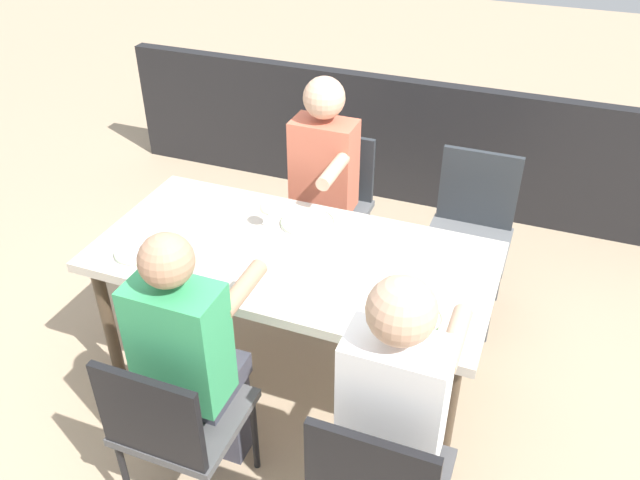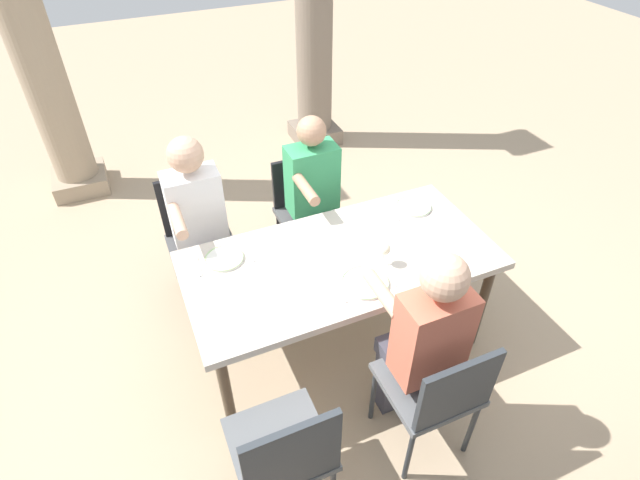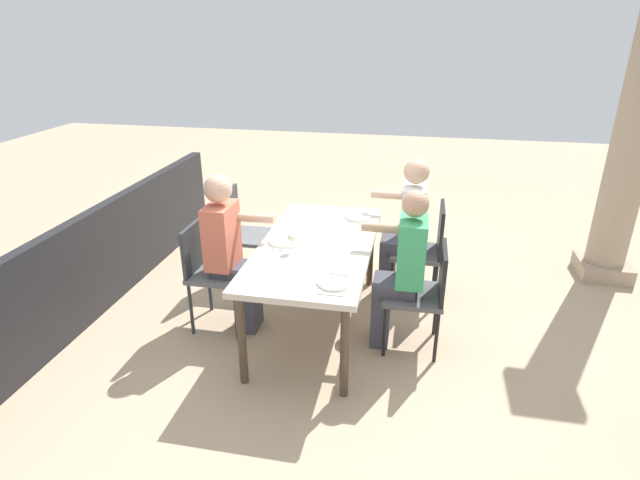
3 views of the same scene
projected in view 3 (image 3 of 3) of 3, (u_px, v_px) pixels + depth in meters
The scene contains 21 objects.
ground_plane at pixel (317, 325), 4.28m from camera, with size 16.00×16.00×0.00m, color tan.
dining_table at pixel (317, 252), 4.01m from camera, with size 1.79×0.87×0.75m.
chair_west_north at pixel (426, 246), 4.53m from camera, with size 0.44×0.44×0.90m.
chair_west_south at pixel (243, 229), 4.82m from camera, with size 0.44×0.44×0.92m.
chair_mid_north at pixel (424, 290), 3.81m from camera, with size 0.44×0.44×0.85m.
chair_mid_south at pixel (210, 267), 4.11m from camera, with size 0.44×0.44×0.89m.
diner_woman_green at pixel (230, 249), 4.01m from camera, with size 0.35×0.50×1.30m.
diner_man_white at pixel (405, 224), 4.49m from camera, with size 0.35×0.50×1.30m.
diner_guest_third at pixel (402, 266), 3.78m from camera, with size 0.35×0.49×1.27m.
stone_column_near at pixel (632, 144), 4.60m from camera, with size 0.47×0.47×2.71m.
patio_railing at pixel (102, 258), 4.44m from camera, with size 4.19×0.10×0.90m, color black.
plate_0 at pixel (358, 217), 4.50m from camera, with size 0.22×0.22×0.02m.
fork_0 at pixel (360, 212), 4.63m from camera, with size 0.02×0.17×0.01m, color silver.
spoon_0 at pixel (356, 224), 4.36m from camera, with size 0.02×0.17×0.01m, color silver.
plate_1 at pixel (285, 241), 4.00m from camera, with size 0.26×0.26×0.02m.
wine_glass_1 at pixel (292, 239), 3.79m from camera, with size 0.07×0.07×0.15m.
fork_1 at pixel (290, 235), 4.14m from camera, with size 0.02×0.17×0.01m, color silver.
spoon_1 at pixel (280, 250), 3.87m from camera, with size 0.02×0.17×0.01m, color silver.
plate_2 at pixel (334, 283), 3.36m from camera, with size 0.23×0.23×0.02m.
fork_2 at pixel (338, 274), 3.50m from camera, with size 0.02×0.17×0.01m, color silver.
spoon_2 at pixel (330, 295), 3.23m from camera, with size 0.02×0.17×0.01m, color silver.
Camera 3 is at (3.58, 0.74, 2.34)m, focal length 28.52 mm.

